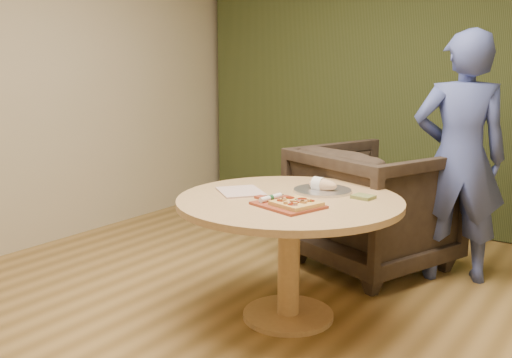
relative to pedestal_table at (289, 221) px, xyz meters
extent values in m
cube|color=olive|center=(0.00, -0.51, -0.62)|extent=(5.00, 6.00, 0.02)
cube|color=#BAAD8D|center=(0.00, 2.50, 0.79)|extent=(5.00, 0.02, 2.80)
cube|color=#283216|center=(0.00, 2.39, 0.79)|extent=(4.80, 0.14, 2.78)
cylinder|color=tan|center=(0.00, 0.00, -0.59)|extent=(0.55, 0.55, 0.03)
cylinder|color=tan|center=(0.00, 0.00, -0.25)|extent=(0.13, 0.13, 0.68)
cylinder|color=tan|center=(0.00, 0.00, 0.12)|extent=(1.33, 1.33, 0.04)
cube|color=brown|center=(0.10, -0.18, 0.15)|extent=(0.41, 0.36, 0.01)
cube|color=brown|center=(-0.11, -0.12, 0.15)|extent=(0.11, 0.08, 0.01)
cube|color=#DAAE55|center=(0.16, -0.18, 0.17)|extent=(0.27, 0.27, 0.02)
cylinder|color=#691607|center=(0.16, -0.21, 0.18)|extent=(0.05, 0.05, 0.00)
cylinder|color=#691607|center=(0.16, -0.12, 0.18)|extent=(0.05, 0.05, 0.00)
cylinder|color=#691607|center=(0.08, -0.13, 0.18)|extent=(0.05, 0.05, 0.00)
cylinder|color=#691607|center=(0.21, -0.13, 0.18)|extent=(0.05, 0.05, 0.00)
cylinder|color=#691607|center=(0.08, -0.21, 0.18)|extent=(0.05, 0.05, 0.00)
cylinder|color=#691607|center=(0.17, -0.26, 0.18)|extent=(0.04, 0.04, 0.00)
cube|color=tan|center=(0.20, -0.19, 0.18)|extent=(0.03, 0.03, 0.01)
cube|color=tan|center=(0.08, -0.22, 0.18)|extent=(0.02, 0.02, 0.01)
cube|color=tan|center=(0.21, -0.18, 0.18)|extent=(0.02, 0.02, 0.01)
cube|color=tan|center=(0.10, -0.22, 0.18)|extent=(0.03, 0.03, 0.01)
cube|color=tan|center=(0.14, -0.26, 0.18)|extent=(0.03, 0.03, 0.01)
cube|color=tan|center=(0.20, -0.19, 0.18)|extent=(0.03, 0.03, 0.01)
cube|color=tan|center=(0.15, -0.21, 0.18)|extent=(0.03, 0.03, 0.01)
cube|color=tan|center=(0.21, -0.14, 0.18)|extent=(0.02, 0.02, 0.01)
cube|color=tan|center=(0.21, -0.19, 0.18)|extent=(0.02, 0.02, 0.01)
cube|color=tan|center=(0.19, -0.25, 0.18)|extent=(0.03, 0.03, 0.01)
cube|color=tan|center=(0.09, -0.21, 0.18)|extent=(0.02, 0.02, 0.01)
cube|color=#226A1E|center=(0.23, -0.15, 0.18)|extent=(0.01, 0.01, 0.00)
cube|color=#226A1E|center=(0.09, -0.21, 0.18)|extent=(0.01, 0.01, 0.00)
cube|color=#226A1E|center=(0.19, -0.15, 0.18)|extent=(0.01, 0.01, 0.00)
cube|color=#226A1E|center=(0.13, -0.15, 0.18)|extent=(0.01, 0.01, 0.00)
cube|color=#226A1E|center=(0.11, -0.21, 0.18)|extent=(0.01, 0.01, 0.00)
cube|color=#226A1E|center=(0.21, -0.14, 0.18)|extent=(0.01, 0.01, 0.00)
cube|color=#226A1E|center=(0.18, -0.13, 0.18)|extent=(0.01, 0.01, 0.00)
cube|color=#226A1E|center=(0.08, -0.16, 0.18)|extent=(0.01, 0.01, 0.00)
cube|color=#905071|center=(0.17, -0.24, 0.18)|extent=(0.02, 0.03, 0.00)
cube|color=#905071|center=(0.16, -0.15, 0.18)|extent=(0.02, 0.03, 0.00)
cube|color=#905071|center=(0.13, -0.13, 0.18)|extent=(0.01, 0.03, 0.00)
cube|color=#905071|center=(0.15, -0.24, 0.18)|extent=(0.02, 0.03, 0.00)
cube|color=#905071|center=(0.20, -0.26, 0.18)|extent=(0.02, 0.03, 0.00)
cylinder|color=white|center=(-0.02, -0.17, 0.17)|extent=(0.05, 0.17, 0.03)
cylinder|color=#194C26|center=(-0.02, -0.17, 0.17)|extent=(0.04, 0.03, 0.03)
cube|color=silver|center=(-0.01, -0.07, 0.17)|extent=(0.02, 0.04, 0.00)
cube|color=white|center=(-0.33, -0.04, 0.15)|extent=(0.39, 0.38, 0.01)
cylinder|color=silver|center=(0.08, 0.26, 0.14)|extent=(0.35, 0.35, 0.01)
cylinder|color=silver|center=(0.08, 0.26, 0.15)|extent=(0.36, 0.36, 0.02)
ellipsoid|color=#D5AF82|center=(0.08, 0.26, 0.18)|extent=(0.19, 0.08, 0.07)
cylinder|color=white|center=(0.05, 0.26, 0.18)|extent=(0.06, 0.09, 0.09)
cube|color=#525D2A|center=(0.36, 0.24, 0.15)|extent=(0.13, 0.11, 0.02)
imported|color=black|center=(0.05, 1.14, -0.10)|extent=(1.26, 1.22, 1.02)
imported|color=#3F4D93|center=(0.62, 1.24, 0.27)|extent=(0.76, 0.65, 1.75)
camera|label=1|loc=(1.71, -2.78, 0.92)|focal=40.00mm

